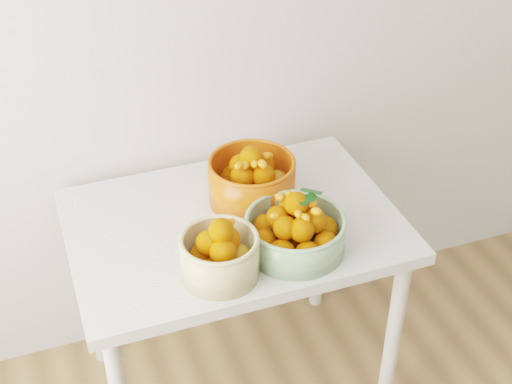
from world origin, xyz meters
TOP-DOWN VIEW (x-y plane):
  - table at (-0.38, 1.60)m, footprint 1.00×0.70m
  - bowl_cream at (-0.49, 1.38)m, footprint 0.26×0.26m
  - bowl_green at (-0.25, 1.41)m, footprint 0.32×0.32m
  - bowl_orange at (-0.29, 1.68)m, footprint 0.36×0.36m

SIDE VIEW (x-z plane):
  - table at x=-0.38m, z-range 0.28..1.03m
  - bowl_green at x=-0.25m, z-range 0.72..0.91m
  - bowl_cream at x=-0.49m, z-range 0.73..0.92m
  - bowl_orange at x=-0.29m, z-range 0.73..0.93m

